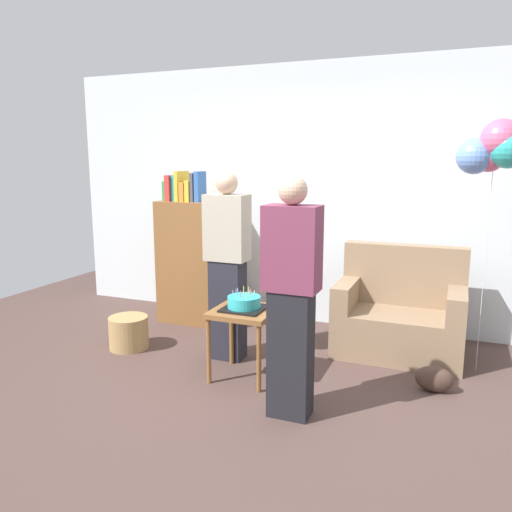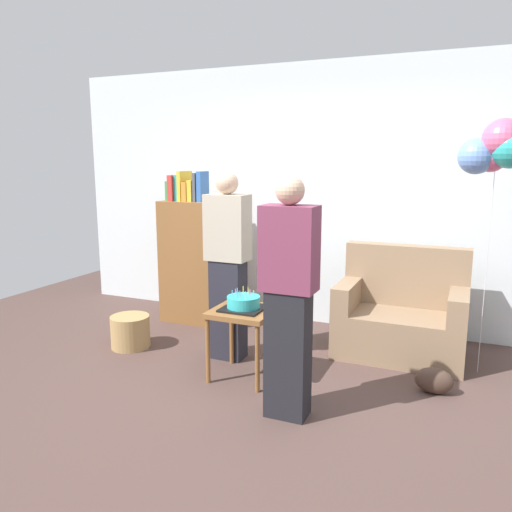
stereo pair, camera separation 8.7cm
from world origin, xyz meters
The scene contains 11 objects.
ground_plane centered at (0.00, 0.00, 0.00)m, with size 8.00×8.00×0.00m, color #4C3833.
wall_back centered at (0.00, 2.05, 1.35)m, with size 6.00×0.10×2.70m, color silver.
couch centered at (0.87, 1.41, 0.34)m, with size 1.10×0.70×0.96m.
bookshelf centered at (-1.26, 1.52, 0.69)m, with size 0.80×0.36×1.61m.
side_table centered at (-0.22, 0.40, 0.48)m, with size 0.48×0.48×0.57m.
birthday_cake centered at (-0.22, 0.40, 0.62)m, with size 0.32×0.32×0.17m.
person_blowing_candles centered at (-0.51, 0.72, 0.83)m, with size 0.36×0.22×1.63m.
person_holding_cake centered at (0.32, -0.05, 0.83)m, with size 0.36×0.22×1.63m.
wicker_basket centered at (-1.46, 0.58, 0.15)m, with size 0.36×0.36×0.30m, color #A88451.
handbag centered at (1.22, 0.69, 0.10)m, with size 0.28×0.14×0.20m, color #473328.
balloon_bunch centered at (1.52, 1.22, 1.81)m, with size 0.52×0.35×2.03m.
Camera 1 is at (1.31, -3.13, 1.72)m, focal length 35.54 mm.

